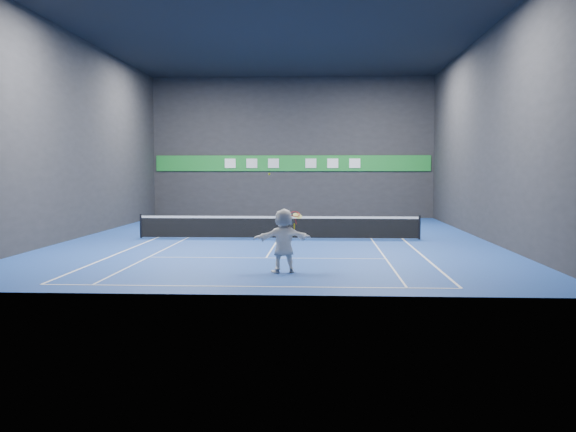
# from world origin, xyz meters

# --- Properties ---
(ground) EXTENTS (26.00, 26.00, 0.00)m
(ground) POSITION_xyz_m (0.00, 0.00, 0.00)
(ground) COLOR navy
(ground) RESTS_ON ground
(ceiling) EXTENTS (26.00, 26.00, 0.00)m
(ceiling) POSITION_xyz_m (0.00, 0.00, 9.00)
(ceiling) COLOR black
(ceiling) RESTS_ON ground
(wall_back) EXTENTS (18.00, 0.10, 9.00)m
(wall_back) POSITION_xyz_m (0.00, 13.00, 4.50)
(wall_back) COLOR #252528
(wall_back) RESTS_ON ground
(wall_front) EXTENTS (18.00, 0.10, 9.00)m
(wall_front) POSITION_xyz_m (0.00, -13.00, 4.50)
(wall_front) COLOR #252528
(wall_front) RESTS_ON ground
(wall_left) EXTENTS (0.10, 26.00, 9.00)m
(wall_left) POSITION_xyz_m (-9.00, 0.00, 4.50)
(wall_left) COLOR #252528
(wall_left) RESTS_ON ground
(wall_right) EXTENTS (0.10, 26.00, 9.00)m
(wall_right) POSITION_xyz_m (9.00, 0.00, 4.50)
(wall_right) COLOR #252528
(wall_right) RESTS_ON ground
(baseline_near) EXTENTS (10.98, 0.08, 0.01)m
(baseline_near) POSITION_xyz_m (0.00, -11.89, 0.00)
(baseline_near) COLOR white
(baseline_near) RESTS_ON ground
(baseline_far) EXTENTS (10.98, 0.08, 0.01)m
(baseline_far) POSITION_xyz_m (0.00, 11.89, 0.00)
(baseline_far) COLOR white
(baseline_far) RESTS_ON ground
(sideline_doubles_left) EXTENTS (0.08, 23.78, 0.01)m
(sideline_doubles_left) POSITION_xyz_m (-5.49, 0.00, 0.00)
(sideline_doubles_left) COLOR white
(sideline_doubles_left) RESTS_ON ground
(sideline_doubles_right) EXTENTS (0.08, 23.78, 0.01)m
(sideline_doubles_right) POSITION_xyz_m (5.49, 0.00, 0.00)
(sideline_doubles_right) COLOR white
(sideline_doubles_right) RESTS_ON ground
(sideline_singles_left) EXTENTS (0.06, 23.78, 0.01)m
(sideline_singles_left) POSITION_xyz_m (-4.11, 0.00, 0.00)
(sideline_singles_left) COLOR white
(sideline_singles_left) RESTS_ON ground
(sideline_singles_right) EXTENTS (0.06, 23.78, 0.01)m
(sideline_singles_right) POSITION_xyz_m (4.11, 0.00, 0.00)
(sideline_singles_right) COLOR white
(sideline_singles_right) RESTS_ON ground
(service_line_near) EXTENTS (8.23, 0.06, 0.01)m
(service_line_near) POSITION_xyz_m (0.00, -6.40, 0.00)
(service_line_near) COLOR white
(service_line_near) RESTS_ON ground
(service_line_far) EXTENTS (8.23, 0.06, 0.01)m
(service_line_far) POSITION_xyz_m (0.00, 6.40, 0.00)
(service_line_far) COLOR white
(service_line_far) RESTS_ON ground
(center_service_line) EXTENTS (0.06, 12.80, 0.01)m
(center_service_line) POSITION_xyz_m (0.00, 0.00, 0.00)
(center_service_line) COLOR white
(center_service_line) RESTS_ON ground
(player) EXTENTS (1.85, 1.08, 1.90)m
(player) POSITION_xyz_m (0.79, -9.51, 0.95)
(player) COLOR white
(player) RESTS_ON ground
(tennis_ball) EXTENTS (0.07, 0.07, 0.07)m
(tennis_ball) POSITION_xyz_m (0.37, -9.42, 2.90)
(tennis_ball) COLOR yellow
(tennis_ball) RESTS_ON player
(tennis_net) EXTENTS (12.50, 0.10, 1.07)m
(tennis_net) POSITION_xyz_m (0.00, 0.00, 0.54)
(tennis_net) COLOR black
(tennis_net) RESTS_ON ground
(sponsor_banner) EXTENTS (17.64, 0.11, 1.00)m
(sponsor_banner) POSITION_xyz_m (0.00, 12.93, 3.50)
(sponsor_banner) COLOR #1D852E
(sponsor_banner) RESTS_ON wall_back
(tennis_racket) EXTENTS (0.46, 0.38, 0.62)m
(tennis_racket) POSITION_xyz_m (1.13, -9.46, 1.67)
(tennis_racket) COLOR red
(tennis_racket) RESTS_ON player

